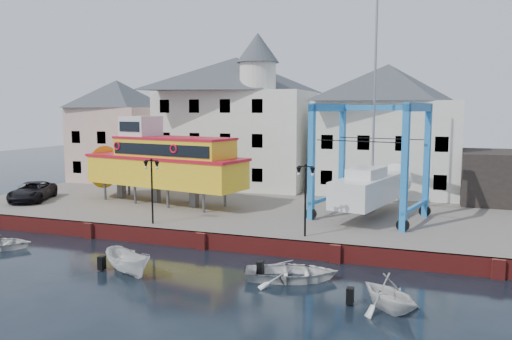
% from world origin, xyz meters
% --- Properties ---
extents(ground, '(140.00, 140.00, 0.00)m').
position_xyz_m(ground, '(0.00, 0.00, 0.00)').
color(ground, black).
rests_on(ground, ground).
extents(hardstanding, '(44.00, 22.00, 1.00)m').
position_xyz_m(hardstanding, '(0.00, 11.00, 0.50)').
color(hardstanding, '#6D655D').
rests_on(hardstanding, ground).
extents(quay_wall, '(44.00, 0.47, 1.00)m').
position_xyz_m(quay_wall, '(-0.00, 0.10, 0.50)').
color(quay_wall, maroon).
rests_on(quay_wall, ground).
extents(building_pink, '(8.00, 7.00, 10.30)m').
position_xyz_m(building_pink, '(-18.00, 18.00, 6.15)').
color(building_pink, '#CE9C91').
rests_on(building_pink, hardstanding).
extents(building_white_main, '(14.00, 8.30, 14.00)m').
position_xyz_m(building_white_main, '(-4.87, 18.39, 7.34)').
color(building_white_main, silver).
rests_on(building_white_main, hardstanding).
extents(building_white_right, '(12.00, 8.00, 11.20)m').
position_xyz_m(building_white_right, '(9.00, 19.00, 6.60)').
color(building_white_right, silver).
rests_on(building_white_right, hardstanding).
extents(lamp_post_left, '(1.12, 0.32, 4.20)m').
position_xyz_m(lamp_post_left, '(-4.00, 1.20, 4.17)').
color(lamp_post_left, black).
rests_on(lamp_post_left, hardstanding).
extents(lamp_post_right, '(1.12, 0.32, 4.20)m').
position_xyz_m(lamp_post_right, '(6.00, 1.20, 4.17)').
color(lamp_post_right, black).
rests_on(lamp_post_right, hardstanding).
extents(tour_boat, '(15.97, 6.80, 6.77)m').
position_xyz_m(tour_boat, '(-7.67, 7.92, 4.19)').
color(tour_boat, '#59595E').
rests_on(tour_boat, hardstanding).
extents(travel_lift, '(7.96, 10.08, 14.76)m').
position_xyz_m(travel_lift, '(9.10, 8.28, 3.46)').
color(travel_lift, blue).
rests_on(travel_lift, hardstanding).
extents(van, '(4.33, 5.90, 1.49)m').
position_xyz_m(van, '(-17.46, 5.26, 1.74)').
color(van, black).
rests_on(van, hardstanding).
extents(motorboat_a, '(3.82, 2.93, 1.39)m').
position_xyz_m(motorboat_a, '(-1.55, -5.31, 0.00)').
color(motorboat_a, silver).
rests_on(motorboat_a, ground).
extents(motorboat_b, '(5.30, 4.43, 0.94)m').
position_xyz_m(motorboat_b, '(6.46, -3.44, 0.00)').
color(motorboat_b, silver).
rests_on(motorboat_b, ground).
extents(motorboat_c, '(4.06, 4.05, 1.62)m').
position_xyz_m(motorboat_c, '(11.25, -5.74, 0.00)').
color(motorboat_c, silver).
rests_on(motorboat_c, ground).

